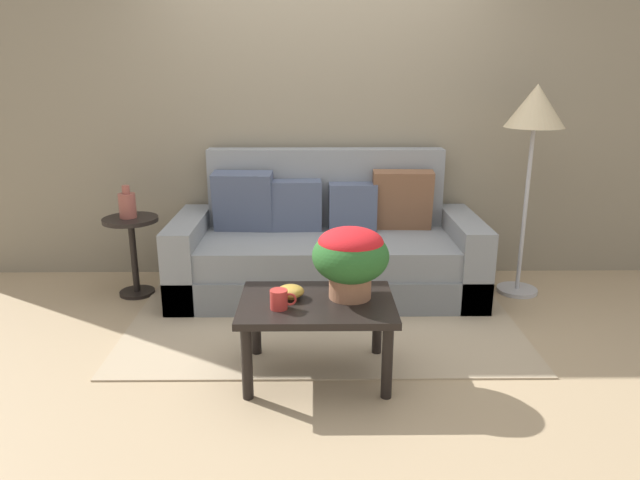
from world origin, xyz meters
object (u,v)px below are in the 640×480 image
Objects in this scene: coffee_table at (317,312)px; side_table at (133,242)px; coffee_mug at (280,299)px; snack_bowl at (291,291)px; floor_lamp at (535,118)px; potted_plant at (351,255)px; table_vase at (127,205)px; couch at (326,249)px.

coffee_table is 1.82m from side_table.
coffee_mug is 0.94× the size of snack_bowl.
coffee_mug is at bearing -142.51° from floor_lamp.
coffee_mug reaches higher than coffee_table.
side_table is 1.44× the size of potted_plant.
floor_lamp is 3.72× the size of potted_plant.
coffee_table is 0.18m from snack_bowl.
coffee_mug is 0.58× the size of table_vase.
floor_lamp is 2.33m from coffee_mug.
coffee_table is 6.01× the size of coffee_mug.
floor_lamp is at bearing 0.23° from side_table.
potted_plant is at bearing 2.23° from snack_bowl.
coffee_table is at bearing -41.78° from side_table.
potted_plant reaches higher than snack_bowl.
snack_bowl is at bearing -44.07° from side_table.
snack_bowl is (-0.14, 0.04, 0.11)m from coffee_table.
floor_lamp is (1.54, 1.23, 0.94)m from coffee_table.
coffee_mug is 0.15m from snack_bowl.
side_table is 2.50× the size of table_vase.
coffee_table is at bearing -141.47° from floor_lamp.
snack_bowl is (1.22, -1.18, 0.07)m from side_table.
potted_plant is 2.98× the size of coffee_mug.
table_vase reaches higher than potted_plant.
coffee_mug is (-0.27, -1.39, 0.16)m from couch.
coffee_mug is at bearing -157.75° from potted_plant.
snack_bowl is at bearing 165.51° from coffee_table.
couch is 1.76m from floor_lamp.
potted_plant reaches higher than coffee_mug.
couch reaches higher than table_vase.
floor_lamp is (1.47, -0.06, 0.98)m from couch.
couch is 1.29m from potted_plant.
potted_plant is at bearing -36.91° from table_vase.
table_vase is at bearing 131.70° from coffee_mug.
coffee_table is 3.50× the size of table_vase.
couch is 1.43m from coffee_mug.
floor_lamp reaches higher than potted_plant.
snack_bowl is (-1.68, -1.19, -0.83)m from floor_lamp.
side_table is 4.30× the size of coffee_mug.
table_vase reaches higher than snack_bowl.
potted_plant is (0.18, 0.05, 0.31)m from coffee_table.
table_vase is at bearing -177.16° from couch.
potted_plant is (0.11, -1.24, 0.35)m from couch.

